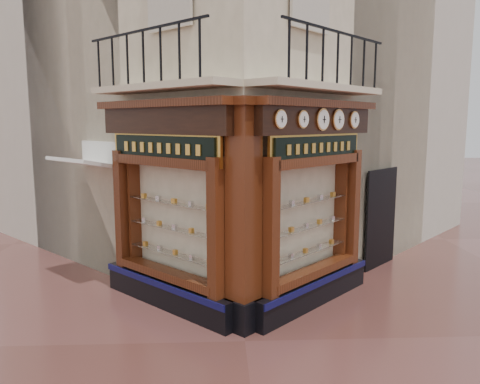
{
  "coord_description": "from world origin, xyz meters",
  "views": [
    {
      "loc": [
        -0.41,
        -7.24,
        3.56
      ],
      "look_at": [
        0.01,
        2.0,
        2.19
      ],
      "focal_mm": 35.0,
      "sensor_mm": 36.0,
      "label": 1
    }
  ],
  "objects": [
    {
      "name": "signboard_right",
      "position": [
        1.46,
        1.51,
        3.1
      ],
      "size": [
        2.11,
        2.11,
        0.57
      ],
      "rotation": [
        0.0,
        0.0,
        0.79
      ],
      "color": "gold",
      "rests_on": "ground"
    },
    {
      "name": "clock_d",
      "position": [
        1.9,
        1.79,
        3.62
      ],
      "size": [
        0.32,
        0.32,
        0.41
      ],
      "rotation": [
        0.0,
        0.0,
        0.79
      ],
      "color": "#CF8945",
      "rests_on": "ground"
    },
    {
      "name": "clock_b",
      "position": [
        1.06,
        0.96,
        3.62
      ],
      "size": [
        0.26,
        0.26,
        0.32
      ],
      "rotation": [
        0.0,
        0.0,
        0.79
      ],
      "color": "#CF8945",
      "rests_on": "ground"
    },
    {
      "name": "neighbour_left",
      "position": [
        -2.47,
        8.63,
        5.5
      ],
      "size": [
        11.31,
        11.31,
        11.0
      ],
      "primitive_type": "cube",
      "rotation": [
        0.0,
        0.0,
        0.79
      ],
      "color": "beige",
      "rests_on": "ground"
    },
    {
      "name": "ground",
      "position": [
        0.0,
        0.0,
        0.0
      ],
      "size": [
        80.0,
        80.0,
        0.0
      ],
      "primitive_type": "plane",
      "color": "#552D27",
      "rests_on": "ground"
    },
    {
      "name": "corner_pilaster",
      "position": [
        0.0,
        0.5,
        1.95
      ],
      "size": [
        0.85,
        0.85,
        3.98
      ],
      "rotation": [
        0.0,
        0.0,
        0.79
      ],
      "color": "black",
      "rests_on": "ground"
    },
    {
      "name": "clock_e",
      "position": [
        2.34,
        2.23,
        3.62
      ],
      "size": [
        0.28,
        0.28,
        0.35
      ],
      "rotation": [
        0.0,
        0.0,
        0.79
      ],
      "color": "#CF8945",
      "rests_on": "ground"
    },
    {
      "name": "signboard_left",
      "position": [
        -1.46,
        1.51,
        3.1
      ],
      "size": [
        2.21,
        2.21,
        0.59
      ],
      "rotation": [
        0.0,
        0.0,
        2.36
      ],
      "color": "gold",
      "rests_on": "ground"
    },
    {
      "name": "neighbour_right",
      "position": [
        2.47,
        8.63,
        5.5
      ],
      "size": [
        11.31,
        11.31,
        11.0
      ],
      "primitive_type": "cube",
      "rotation": [
        0.0,
        0.0,
        0.79
      ],
      "color": "beige",
      "rests_on": "ground"
    },
    {
      "name": "awning",
      "position": [
        -3.36,
        3.15,
        0.0
      ],
      "size": [
        1.86,
        1.86,
        0.27
      ],
      "primitive_type": null,
      "rotation": [
        0.2,
        0.0,
        2.36
      ],
      "color": "white",
      "rests_on": "ground"
    },
    {
      "name": "shopfront_left",
      "position": [
        -1.41,
        1.57,
        1.98
      ],
      "size": [
        2.86,
        2.86,
        3.98
      ],
      "rotation": [
        0.0,
        0.0,
        2.36
      ],
      "color": "black",
      "rests_on": "ground"
    },
    {
      "name": "balcony",
      "position": [
        0.0,
        1.49,
        4.22
      ],
      "size": [
        5.94,
        2.97,
        1.03
      ],
      "color": "beige",
      "rests_on": "ground"
    },
    {
      "name": "shopfront_right",
      "position": [
        1.41,
        1.57,
        1.98
      ],
      "size": [
        2.86,
        2.86,
        3.98
      ],
      "rotation": [
        0.0,
        0.0,
        0.79
      ],
      "color": "black",
      "rests_on": "ground"
    },
    {
      "name": "clock_c",
      "position": [
        1.51,
        1.4,
        3.62
      ],
      "size": [
        0.33,
        0.33,
        0.41
      ],
      "rotation": [
        0.0,
        0.0,
        0.79
      ],
      "color": "#CF8945",
      "rests_on": "ground"
    },
    {
      "name": "main_building",
      "position": [
        0.0,
        6.16,
        6.0
      ],
      "size": [
        11.31,
        11.31,
        12.0
      ],
      "primitive_type": "cube",
      "rotation": [
        0.0,
        0.0,
        0.79
      ],
      "color": "beige",
      "rests_on": "ground"
    },
    {
      "name": "clock_a",
      "position": [
        0.61,
        0.5,
        3.62
      ],
      "size": [
        0.26,
        0.26,
        0.32
      ],
      "rotation": [
        0.0,
        0.0,
        0.79
      ],
      "color": "#CF8945",
      "rests_on": "ground"
    }
  ]
}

